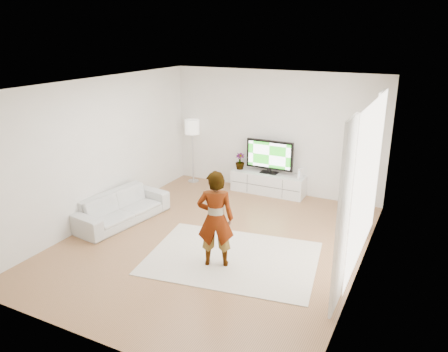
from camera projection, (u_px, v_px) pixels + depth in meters
The scene contains 17 objects.
floor at pixel (214, 242), 7.87m from camera, with size 6.00×6.00×0.00m, color #A9704C.
ceiling at pixel (213, 84), 6.98m from camera, with size 6.00×6.00×0.00m, color white.
wall_left at pixel (100, 151), 8.48m from camera, with size 0.02×6.00×2.80m, color white.
wall_right at pixel (365, 191), 6.36m from camera, with size 0.02×6.00×2.80m, color white.
wall_back at pixel (275, 133), 9.97m from camera, with size 5.00×0.02×2.80m, color white.
wall_front at pixel (89, 240), 4.88m from camera, with size 5.00×0.02×2.80m, color white.
window at pixel (368, 181), 6.61m from camera, with size 0.01×2.60×2.50m, color white.
curtain_near at pixel (343, 218), 5.57m from camera, with size 0.04×0.70×2.60m, color white.
curtain_far at pixel (375, 164), 7.78m from camera, with size 0.04×0.70×2.60m, color white.
media_console at pixel (268, 183), 10.15m from camera, with size 1.72×0.49×0.48m.
television at pixel (270, 156), 9.96m from camera, with size 1.11×0.22×0.78m.
game_console at pixel (300, 174), 9.72m from camera, with size 0.08×0.16×0.21m.
potted_plant at pixel (240, 161), 10.32m from camera, with size 0.22×0.22×0.39m, color #3F7238.
rug at pixel (232, 258), 7.30m from camera, with size 2.77×1.99×0.01m, color beige.
player at pixel (215, 219), 6.85m from camera, with size 0.58×0.38×1.59m, color #334772.
sofa at pixel (121, 207), 8.63m from camera, with size 2.00×0.78×0.58m, color silver.
floor_lamp at pixel (192, 130), 10.59m from camera, with size 0.35×0.35×1.57m.
Camera 1 is at (3.32, -6.26, 3.63)m, focal length 35.00 mm.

